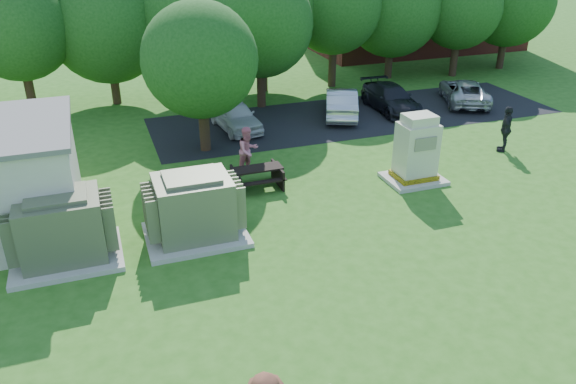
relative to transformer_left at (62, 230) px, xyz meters
name	(u,v)px	position (x,y,z in m)	size (l,w,h in m)	color
ground	(341,303)	(6.50, -4.50, -0.97)	(120.00, 120.00, 0.00)	#2D6619
parking_strip	(357,115)	(13.50, 9.00, -0.96)	(20.00, 6.00, 0.01)	#232326
transformer_left	(62,230)	(0.00, 0.00, 0.00)	(3.00, 2.40, 2.07)	beige
transformer_right	(194,209)	(3.70, 0.00, 0.00)	(3.00, 2.40, 2.07)	beige
generator_cabinet	(416,153)	(12.10, 1.36, 0.14)	(2.09, 1.71, 2.55)	beige
picnic_table	(257,175)	(6.48, 2.75, -0.48)	(1.82, 1.36, 0.78)	black
person_at_picnic	(248,151)	(6.53, 4.05, -0.04)	(0.90, 0.70, 1.85)	pink
person_walking_right	(506,129)	(17.19, 2.73, -0.01)	(1.13, 0.47, 1.92)	#222327
car_white	(235,115)	(7.35, 9.12, -0.32)	(1.54, 3.84, 1.31)	silver
car_silver_a	(341,102)	(12.72, 9.22, -0.28)	(1.47, 4.22, 1.39)	silver
car_dark	(391,98)	(15.44, 9.19, -0.34)	(1.77, 4.37, 1.27)	black
car_silver_b	(464,91)	(19.70, 9.04, -0.35)	(2.04, 4.43, 1.23)	#B2B2B7
tree_row	(225,19)	(8.25, 14.00, 3.18)	(41.30, 13.30, 7.30)	#47301E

